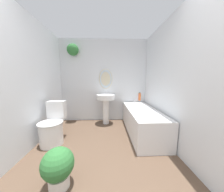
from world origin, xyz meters
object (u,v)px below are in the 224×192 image
(toilet, at_px, (53,127))
(bathtub, at_px, (142,120))
(potted_plant, at_px, (58,166))
(shampoo_bottle, at_px, (140,97))
(pedestal_sink, at_px, (106,103))

(toilet, relative_size, bathtub, 0.47)
(bathtub, relative_size, potted_plant, 3.53)
(potted_plant, bearing_deg, toilet, 118.10)
(toilet, relative_size, shampoo_bottle, 3.37)
(bathtub, xyz_separation_m, potted_plant, (-1.37, -1.32, -0.03))
(pedestal_sink, xyz_separation_m, shampoo_bottle, (0.98, 0.10, 0.15))
(pedestal_sink, xyz_separation_m, potted_plant, (-0.51, -1.92, -0.34))
(shampoo_bottle, bearing_deg, bathtub, -100.37)
(bathtub, bearing_deg, pedestal_sink, 145.16)
(shampoo_bottle, xyz_separation_m, potted_plant, (-1.50, -2.02, -0.49))
(toilet, xyz_separation_m, shampoo_bottle, (2.01, 1.06, 0.44))
(shampoo_bottle, bearing_deg, potted_plant, -126.59)
(bathtub, height_order, potted_plant, bathtub)
(shampoo_bottle, bearing_deg, pedestal_sink, -174.15)
(toilet, distance_m, shampoo_bottle, 2.32)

